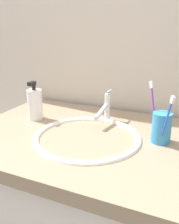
{
  "coord_description": "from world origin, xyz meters",
  "views": [
    {
      "loc": [
        0.35,
        -0.79,
        1.24
      ],
      "look_at": [
        -0.0,
        0.0,
        0.94
      ],
      "focal_mm": 40.41,
      "sensor_mm": 36.0,
      "label": 1
    }
  ],
  "objects_px": {
    "toothbrush_cup": "(161,128)",
    "toothbrush_blue": "(167,118)",
    "faucet": "(104,108)",
    "toothbrush_purple": "(153,107)",
    "soap_dispenser": "(35,104)"
  },
  "relations": [
    {
      "from": "toothbrush_cup",
      "to": "toothbrush_blue",
      "type": "bearing_deg",
      "value": -65.68
    },
    {
      "from": "toothbrush_blue",
      "to": "faucet",
      "type": "bearing_deg",
      "value": 151.09
    },
    {
      "from": "faucet",
      "to": "toothbrush_purple",
      "type": "xyz_separation_m",
      "value": [
        0.22,
        -0.09,
        0.06
      ]
    },
    {
      "from": "toothbrush_purple",
      "to": "toothbrush_blue",
      "type": "relative_size",
      "value": 1.12
    },
    {
      "from": "faucet",
      "to": "toothbrush_cup",
      "type": "xyz_separation_m",
      "value": [
        0.25,
        -0.11,
        -0.01
      ]
    },
    {
      "from": "toothbrush_blue",
      "to": "toothbrush_cup",
      "type": "bearing_deg",
      "value": 114.32
    },
    {
      "from": "faucet",
      "to": "toothbrush_purple",
      "type": "height_order",
      "value": "toothbrush_purple"
    },
    {
      "from": "soap_dispenser",
      "to": "faucet",
      "type": "bearing_deg",
      "value": 18.8
    },
    {
      "from": "faucet",
      "to": "toothbrush_purple",
      "type": "relative_size",
      "value": 0.81
    },
    {
      "from": "toothbrush_blue",
      "to": "soap_dispenser",
      "type": "bearing_deg",
      "value": 174.45
    },
    {
      "from": "toothbrush_purple",
      "to": "toothbrush_blue",
      "type": "height_order",
      "value": "toothbrush_purple"
    },
    {
      "from": "toothbrush_purple",
      "to": "soap_dispenser",
      "type": "height_order",
      "value": "toothbrush_purple"
    },
    {
      "from": "toothbrush_purple",
      "to": "toothbrush_blue",
      "type": "xyz_separation_m",
      "value": [
        0.06,
        -0.06,
        -0.01
      ]
    },
    {
      "from": "toothbrush_purple",
      "to": "toothbrush_blue",
      "type": "distance_m",
      "value": 0.08
    },
    {
      "from": "toothbrush_cup",
      "to": "toothbrush_blue",
      "type": "height_order",
      "value": "toothbrush_blue"
    }
  ]
}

